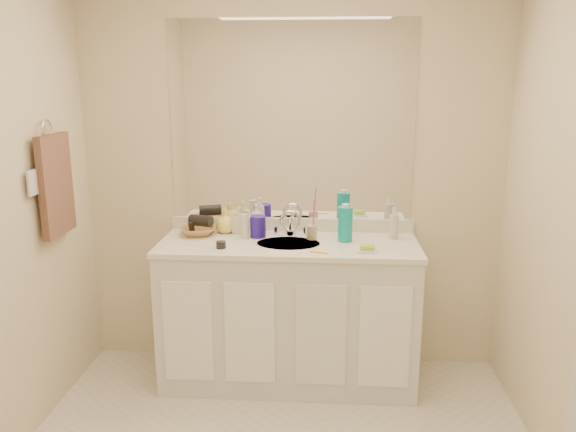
{
  "coord_description": "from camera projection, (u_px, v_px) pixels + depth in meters",
  "views": [
    {
      "loc": [
        0.21,
        -2.13,
        1.81
      ],
      "look_at": [
        0.0,
        0.97,
        1.05
      ],
      "focal_mm": 35.0,
      "sensor_mm": 36.0,
      "label": 1
    }
  ],
  "objects": [
    {
      "name": "blue_mug",
      "position": [
        258.0,
        227.0,
        3.38
      ],
      "size": [
        0.12,
        0.12,
        0.13
      ],
      "primitive_type": "cylinder",
      "rotation": [
        0.0,
        0.0,
        -0.36
      ],
      "color": "#251596",
      "rests_on": "countertop"
    },
    {
      "name": "dark_jar",
      "position": [
        221.0,
        245.0,
        3.17
      ],
      "size": [
        0.06,
        0.06,
        0.04
      ],
      "primitive_type": "cylinder",
      "rotation": [
        0.0,
        0.0,
        -0.19
      ],
      "color": "black",
      "rests_on": "countertop"
    },
    {
      "name": "sink_basin",
      "position": [
        288.0,
        245.0,
        3.27
      ],
      "size": [
        0.37,
        0.37,
        0.02
      ],
      "primitive_type": "cylinder",
      "color": "silver",
      "rests_on": "countertop"
    },
    {
      "name": "soap_bottle_white",
      "position": [
        256.0,
        219.0,
        3.45
      ],
      "size": [
        0.08,
        0.08,
        0.19
      ],
      "primitive_type": "imported",
      "rotation": [
        0.0,
        0.0,
        0.08
      ],
      "color": "white",
      "rests_on": "countertop"
    },
    {
      "name": "wicker_basket",
      "position": [
        198.0,
        231.0,
        3.44
      ],
      "size": [
        0.26,
        0.26,
        0.05
      ],
      "primitive_type": "imported",
      "rotation": [
        0.0,
        0.0,
        0.21
      ],
      "color": "#A97644",
      "rests_on": "countertop"
    },
    {
      "name": "mouthwash_bottle",
      "position": [
        345.0,
        224.0,
        3.29
      ],
      "size": [
        0.1,
        0.1,
        0.21
      ],
      "primitive_type": "cylinder",
      "rotation": [
        0.0,
        0.0,
        0.17
      ],
      "color": "#0DA19D",
      "rests_on": "countertop"
    },
    {
      "name": "toothbrush",
      "position": [
        314.0,
        215.0,
        3.32
      ],
      "size": [
        0.02,
        0.04,
        0.18
      ],
      "primitive_type": "cylinder",
      "rotation": [
        0.14,
        0.0,
        0.37
      ],
      "color": "#E63CAA",
      "rests_on": "tan_cup"
    },
    {
      "name": "extra_white_bottle",
      "position": [
        245.0,
        226.0,
        3.35
      ],
      "size": [
        0.05,
        0.05,
        0.15
      ],
      "primitive_type": "cylinder",
      "rotation": [
        0.0,
        0.0,
        -0.11
      ],
      "color": "silver",
      "rests_on": "countertop"
    },
    {
      "name": "soap_bottle_cream",
      "position": [
        239.0,
        220.0,
        3.47
      ],
      "size": [
        0.09,
        0.09,
        0.16
      ],
      "primitive_type": "imported",
      "rotation": [
        0.0,
        0.0,
        -0.22
      ],
      "color": "beige",
      "rests_on": "countertop"
    },
    {
      "name": "orange_comb",
      "position": [
        319.0,
        252.0,
        3.09
      ],
      "size": [
        0.11,
        0.05,
        0.0
      ],
      "primitive_type": "cube",
      "rotation": [
        0.0,
        0.0,
        -0.27
      ],
      "color": "orange",
      "rests_on": "countertop"
    },
    {
      "name": "countertop",
      "position": [
        289.0,
        245.0,
        3.29
      ],
      "size": [
        1.52,
        0.57,
        0.03
      ],
      "primitive_type": "cube",
      "color": "white",
      "rests_on": "vanity_cabinet"
    },
    {
      "name": "backsplash",
      "position": [
        291.0,
        224.0,
        3.53
      ],
      "size": [
        1.52,
        0.03,
        0.08
      ],
      "primitive_type": "cube",
      "color": "silver",
      "rests_on": "countertop"
    },
    {
      "name": "vanity_cabinet",
      "position": [
        289.0,
        314.0,
        3.4
      ],
      "size": [
        1.5,
        0.55,
        0.85
      ],
      "primitive_type": "cube",
      "color": "silver",
      "rests_on": "floor"
    },
    {
      "name": "green_soap",
      "position": [
        367.0,
        248.0,
        3.1
      ],
      "size": [
        0.08,
        0.07,
        0.03
      ],
      "primitive_type": "cube",
      "rotation": [
        0.0,
        0.0,
        -0.17
      ],
      "color": "#9ED032",
      "rests_on": "soap_dish"
    },
    {
      "name": "clear_pump_bottle",
      "position": [
        394.0,
        227.0,
        3.35
      ],
      "size": [
        0.07,
        0.07,
        0.15
      ],
      "primitive_type": "cylinder",
      "rotation": [
        0.0,
        0.0,
        0.3
      ],
      "color": "silver",
      "rests_on": "countertop"
    },
    {
      "name": "soap_bottle_yellow",
      "position": [
        225.0,
        221.0,
        3.48
      ],
      "size": [
        0.14,
        0.14,
        0.15
      ],
      "primitive_type": "imported",
      "rotation": [
        0.0,
        0.0,
        0.21
      ],
      "color": "#F3EA5E",
      "rests_on": "countertop"
    },
    {
      "name": "hand_towel",
      "position": [
        56.0,
        185.0,
        3.04
      ],
      "size": [
        0.04,
        0.32,
        0.55
      ],
      "primitive_type": "cube",
      "color": "#4B3228",
      "rests_on": "towel_ring"
    },
    {
      "name": "towel_ring",
      "position": [
        47.0,
        130.0,
        2.97
      ],
      "size": [
        0.01,
        0.11,
        0.11
      ],
      "primitive_type": "torus",
      "rotation": [
        0.0,
        1.57,
        0.0
      ],
      "color": "silver",
      "rests_on": "wall_left"
    },
    {
      "name": "hair_dryer",
      "position": [
        201.0,
        221.0,
        3.42
      ],
      "size": [
        0.16,
        0.11,
        0.07
      ],
      "primitive_type": "cylinder",
      "rotation": [
        0.0,
        1.57,
        -0.32
      ],
      "color": "black",
      "rests_on": "wicker_basket"
    },
    {
      "name": "soap_dish",
      "position": [
        367.0,
        251.0,
        3.1
      ],
      "size": [
        0.11,
        0.09,
        0.01
      ],
      "primitive_type": "cube",
      "rotation": [
        0.0,
        0.0,
        -0.01
      ],
      "color": "white",
      "rests_on": "countertop"
    },
    {
      "name": "tan_cup",
      "position": [
        312.0,
        232.0,
        3.35
      ],
      "size": [
        0.07,
        0.07,
        0.08
      ],
      "primitive_type": "cylinder",
      "rotation": [
        0.0,
        0.0,
        0.25
      ],
      "color": "tan",
      "rests_on": "countertop"
    },
    {
      "name": "faucet",
      "position": [
        290.0,
        226.0,
        3.43
      ],
      "size": [
        0.02,
        0.02,
        0.11
      ],
      "primitive_type": "cylinder",
      "color": "silver",
      "rests_on": "countertop"
    },
    {
      "name": "switch_plate",
      "position": [
        32.0,
        183.0,
        2.84
      ],
      "size": [
        0.01,
        0.08,
        0.13
      ],
      "primitive_type": "cube",
      "color": "silver",
      "rests_on": "wall_left"
    },
    {
      "name": "wall_back",
      "position": [
        292.0,
        180.0,
        3.48
      ],
      "size": [
        2.6,
        0.02,
        2.4
      ],
      "primitive_type": "cube",
      "color": "beige",
      "rests_on": "floor"
    },
    {
      "name": "mirror",
      "position": [
        292.0,
        122.0,
        3.39
      ],
      "size": [
        1.48,
        0.01,
        1.2
      ],
      "primitive_type": "cube",
      "color": "white",
      "rests_on": "wall_back"
    }
  ]
}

